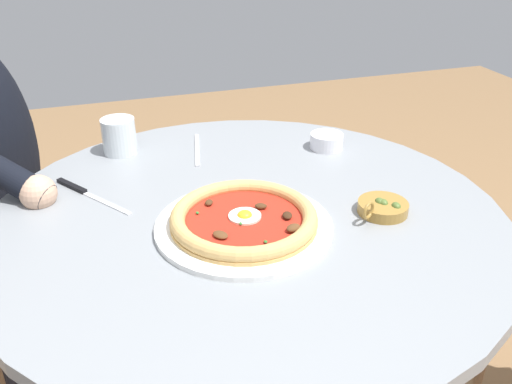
{
  "coord_description": "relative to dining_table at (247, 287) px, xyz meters",
  "views": [
    {
      "loc": [
        -0.84,
        0.25,
        1.26
      ],
      "look_at": [
        0.04,
        -0.03,
        0.77
      ],
      "focal_mm": 38.58,
      "sensor_mm": 36.0,
      "label": 1
    }
  ],
  "objects": [
    {
      "name": "fork_utensil",
      "position": [
        0.31,
        0.03,
        0.18
      ],
      "size": [
        0.18,
        0.05,
        0.0
      ],
      "color": "#BCBCC1",
      "rests_on": "dining_table"
    },
    {
      "name": "ramekin_capers",
      "position": [
        0.22,
        -0.26,
        0.19
      ],
      "size": [
        0.08,
        0.08,
        0.04
      ],
      "color": "white",
      "rests_on": "dining_table"
    },
    {
      "name": "olive_pan",
      "position": [
        -0.08,
        -0.24,
        0.19
      ],
      "size": [
        0.09,
        0.11,
        0.04
      ],
      "color": "olive",
      "rests_on": "dining_table"
    },
    {
      "name": "steak_knife",
      "position": [
        0.17,
        0.29,
        0.18
      ],
      "size": [
        0.19,
        0.13,
        0.01
      ],
      "color": "silver",
      "rests_on": "dining_table"
    },
    {
      "name": "pizza_on_plate",
      "position": [
        -0.06,
        0.02,
        0.19
      ],
      "size": [
        0.31,
        0.31,
        0.04
      ],
      "color": "white",
      "rests_on": "dining_table"
    },
    {
      "name": "dining_table",
      "position": [
        0.0,
        0.0,
        0.0
      ],
      "size": [
        0.96,
        0.96,
        0.75
      ],
      "color": "gray",
      "rests_on": "ground"
    },
    {
      "name": "water_glass",
      "position": [
        0.35,
        0.19,
        0.21
      ],
      "size": [
        0.08,
        0.08,
        0.08
      ],
      "color": "silver",
      "rests_on": "dining_table"
    }
  ]
}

